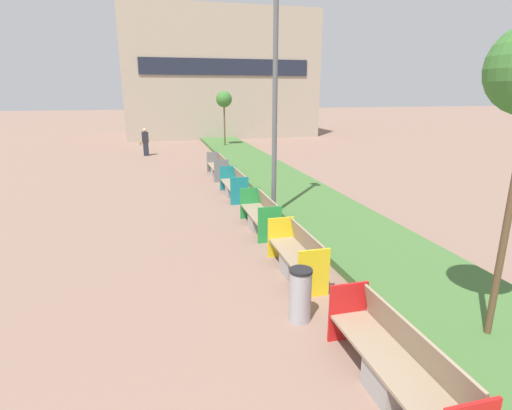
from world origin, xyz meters
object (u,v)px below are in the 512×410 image
bench_teal_frame (234,187)px  sapling_tree_far (224,100)px  pedestrian_walking (145,142)px  bench_green_frame (261,216)px  bench_grey_frame (218,168)px  bench_red_frame (396,368)px  bench_yellow_frame (297,258)px  street_lamp_post (275,59)px  litter_bin (300,295)px

bench_teal_frame → sapling_tree_far: 13.53m
sapling_tree_far → pedestrian_walking: size_ratio=2.31×
bench_green_frame → bench_teal_frame: (0.00, 3.66, 0.00)m
bench_teal_frame → bench_grey_frame: size_ratio=0.94×
bench_red_frame → pedestrian_walking: pedestrian_walking is taller
bench_yellow_frame → pedestrian_walking: bearing=100.4°
bench_grey_frame → pedestrian_walking: (-3.19, 7.05, 0.44)m
bench_green_frame → street_lamp_post: size_ratio=0.26×
bench_red_frame → street_lamp_post: street_lamp_post is taller
bench_green_frame → litter_bin: bearing=-96.8°
bench_red_frame → sapling_tree_far: sapling_tree_far is taller
bench_teal_frame → bench_yellow_frame: bearing=-90.0°
bench_yellow_frame → sapling_tree_far: 19.98m
bench_green_frame → litter_bin: bench_green_frame is taller
bench_grey_frame → sapling_tree_far: size_ratio=0.62×
bench_green_frame → street_lamp_post: bearing=52.0°
bench_red_frame → bench_yellow_frame: same height
sapling_tree_far → bench_yellow_frame: bearing=-95.7°
pedestrian_walking → bench_green_frame: bearing=-77.5°
bench_teal_frame → litter_bin: (-0.55, -8.26, 0.09)m
sapling_tree_far → street_lamp_post: bearing=-94.9°
bench_teal_frame → bench_grey_frame: same height
pedestrian_walking → bench_yellow_frame: bearing=-79.6°
bench_teal_frame → pedestrian_walking: size_ratio=1.35×
bench_red_frame → pedestrian_walking: size_ratio=1.54×
bench_yellow_frame → pedestrian_walking: size_ratio=1.24×
bench_green_frame → sapling_tree_far: (1.98, 16.75, 2.79)m
litter_bin → bench_green_frame: bearing=83.2°
bench_red_frame → bench_teal_frame: same height
bench_green_frame → sapling_tree_far: 17.10m
bench_teal_frame → bench_green_frame: bearing=-90.0°
bench_yellow_frame → bench_green_frame: size_ratio=0.95×
bench_teal_frame → pedestrian_walking: pedestrian_walking is taller
bench_teal_frame → pedestrian_walking: bearing=106.6°
bench_grey_frame → bench_teal_frame: bearing=-90.0°
bench_grey_frame → street_lamp_post: 7.80m
bench_red_frame → bench_teal_frame: (-0.00, 10.15, -0.01)m
litter_bin → street_lamp_post: (1.16, 5.37, 4.07)m
bench_grey_frame → street_lamp_post: street_lamp_post is taller
bench_yellow_frame → bench_green_frame: 2.93m
bench_green_frame → litter_bin: 4.63m
bench_yellow_frame → bench_teal_frame: size_ratio=0.92×
bench_grey_frame → pedestrian_walking: size_ratio=1.44×
bench_yellow_frame → bench_teal_frame: (0.00, 6.59, 0.01)m
bench_grey_frame → bench_red_frame: bearing=-90.0°
street_lamp_post → pedestrian_walking: (-3.80, 13.61, -3.72)m
bench_grey_frame → bench_yellow_frame: bearing=-90.0°
litter_bin → pedestrian_walking: (-2.64, 18.99, 0.35)m
bench_red_frame → litter_bin: (-0.55, 1.90, 0.08)m
litter_bin → street_lamp_post: size_ratio=0.11×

